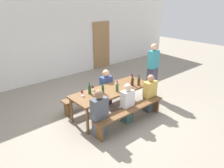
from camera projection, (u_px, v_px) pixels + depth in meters
The scene contains 21 objects.
ground_plane at pixel (112, 113), 5.98m from camera, with size 24.00×24.00×0.00m, color gray.
back_wall at pixel (47, 39), 8.00m from camera, with size 14.00×0.20×3.20m, color white.
wooden_door at pixel (102, 45), 9.66m from camera, with size 0.90×0.06×2.10m, color #9E7247.
tasting_table at pixel (112, 92), 5.72m from camera, with size 2.33×0.84×0.75m.
bench_near at pixel (131, 112), 5.34m from camera, with size 2.23×0.30×0.45m.
bench_far at pixel (96, 94), 6.35m from camera, with size 2.23×0.30×0.45m.
wine_bottle_0 at pixel (90, 89), 5.38m from camera, with size 0.08×0.08×0.31m.
wine_bottle_1 at pixel (132, 81), 5.91m from camera, with size 0.08×0.08×0.31m.
wine_bottle_2 at pixel (117, 88), 5.51m from camera, with size 0.08×0.08×0.30m.
wine_bottle_3 at pixel (139, 81), 5.90m from camera, with size 0.08×0.08×0.32m.
wine_bottle_4 at pixel (103, 89), 5.40m from camera, with size 0.07×0.07×0.32m.
wine_glass_0 at pixel (132, 75), 6.44m from camera, with size 0.07×0.07×0.17m.
wine_glass_1 at pixel (117, 80), 6.03m from camera, with size 0.07×0.07×0.16m.
wine_glass_2 at pixel (93, 87), 5.60m from camera, with size 0.07×0.07×0.15m.
wine_glass_3 at pixel (82, 91), 5.26m from camera, with size 0.07×0.07×0.18m.
wine_glass_4 at pixel (131, 83), 5.77m from camera, with size 0.08×0.08×0.17m.
seated_guest_near_0 at pixel (100, 114), 4.83m from camera, with size 0.39×0.24×1.17m.
seated_guest_near_1 at pixel (127, 104), 5.40m from camera, with size 0.33×0.24×1.08m.
seated_guest_near_2 at pixel (150, 94), 5.95m from camera, with size 0.39×0.24×1.10m.
seated_guest_far_0 at pixel (106, 88), 6.34m from camera, with size 0.36×0.24×1.11m.
standing_host at pixel (152, 72), 6.68m from camera, with size 0.35×0.24×1.77m.
Camera 1 is at (-3.45, -3.93, 3.01)m, focal length 33.69 mm.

